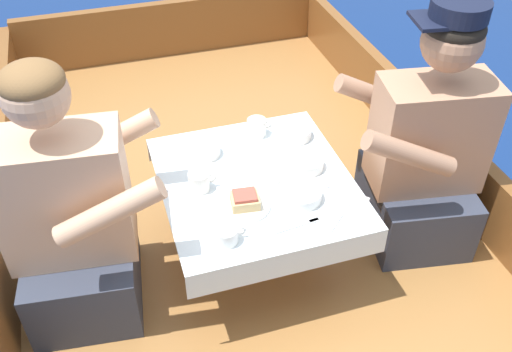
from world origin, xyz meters
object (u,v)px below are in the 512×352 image
Objects in this scene: coffee_cup_port at (257,127)px; coffee_cup_starboard at (199,181)px; person_port at (73,221)px; coffee_cup_center at (226,235)px; person_starboard at (425,153)px; sandwich at (245,200)px.

coffee_cup_port is 1.02× the size of coffee_cup_starboard.
person_port is 0.51m from coffee_cup_center.
person_port is at bearing 8.04° from person_starboard.
person_starboard reaches higher than person_port.
coffee_cup_port is 0.97× the size of coffee_cup_center.
person_starboard reaches higher than sandwich.
person_starboard is at bearing -5.45° from coffee_cup_starboard.
coffee_cup_center is (-0.27, -0.52, -0.01)m from coffee_cup_port.
coffee_cup_center is at bearing -85.05° from coffee_cup_starboard.
sandwich is 1.01× the size of coffee_cup_starboard.
sandwich is at bearing -112.92° from coffee_cup_port.
person_starboard reaches higher than coffee_cup_starboard.
sandwich is 0.17m from coffee_cup_center.
coffee_cup_port is 0.38m from coffee_cup_starboard.
coffee_cup_port is (0.72, 0.30, 0.03)m from person_port.
sandwich is 0.42m from coffee_cup_port.
coffee_cup_center is (-0.81, -0.19, 0.00)m from person_starboard.
coffee_cup_starboard reaches higher than coffee_cup_center.
sandwich is at bearing -2.59° from person_port.
person_starboard is 9.14× the size of coffee_cup_center.
coffee_cup_center is (0.02, -0.27, -0.01)m from coffee_cup_starboard.
person_port is 9.35× the size of coffee_cup_starboard.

